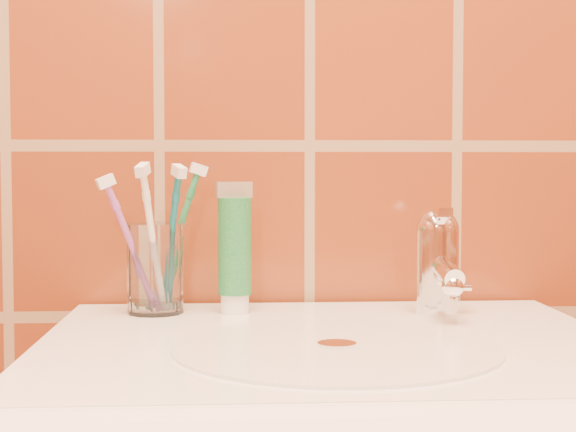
{
  "coord_description": "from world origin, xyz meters",
  "views": [
    {
      "loc": [
        -0.09,
        0.12,
        1.01
      ],
      "look_at": [
        -0.03,
        1.08,
        0.96
      ],
      "focal_mm": 55.0,
      "sensor_mm": 36.0,
      "label": 1
    }
  ],
  "objects": [
    {
      "name": "toothbrush_2",
      "position": [
        -0.21,
        1.1,
        0.93
      ],
      "size": [
        0.13,
        0.11,
        0.17
      ],
      "primitive_type": null,
      "rotation": [
        0.38,
        0.0,
        -1.16
      ],
      "color": "#994DA6",
      "rests_on": "glass_tumbler"
    },
    {
      "name": "toothbrush_3",
      "position": [
        -0.16,
        1.13,
        0.93
      ],
      "size": [
        0.1,
        0.09,
        0.18
      ],
      "primitive_type": null,
      "rotation": [
        0.32,
        0.0,
        1.8
      ],
      "color": "#207B4B",
      "rests_on": "glass_tumbler"
    },
    {
      "name": "faucet",
      "position": [
        0.14,
        1.09,
        0.91
      ],
      "size": [
        0.05,
        0.11,
        0.12
      ],
      "color": "white",
      "rests_on": "pedestal_sink"
    },
    {
      "name": "glass_tumbler",
      "position": [
        -0.18,
        1.12,
        0.9
      ],
      "size": [
        0.08,
        0.08,
        0.1
      ],
      "primitive_type": "cylinder",
      "rotation": [
        0.0,
        0.0,
        -0.3
      ],
      "color": "white",
      "rests_on": "pedestal_sink"
    },
    {
      "name": "toothbrush_0",
      "position": [
        -0.18,
        1.09,
        0.93
      ],
      "size": [
        0.08,
        0.13,
        0.19
      ],
      "primitive_type": null,
      "rotation": [
        0.33,
        0.0,
        -0.3
      ],
      "color": "white",
      "rests_on": "glass_tumbler"
    },
    {
      "name": "toothpaste_tube",
      "position": [
        -0.09,
        1.11,
        0.92
      ],
      "size": [
        0.04,
        0.04,
        0.15
      ],
      "rotation": [
        0.0,
        0.0,
        0.36
      ],
      "color": "white",
      "rests_on": "pedestal_sink"
    },
    {
      "name": "toothbrush_1",
      "position": [
        -0.16,
        1.1,
        0.93
      ],
      "size": [
        0.09,
        0.12,
        0.19
      ],
      "primitive_type": null,
      "rotation": [
        0.28,
        0.0,
        0.52
      ],
      "color": "#0C5B65",
      "rests_on": "glass_tumbler"
    }
  ]
}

